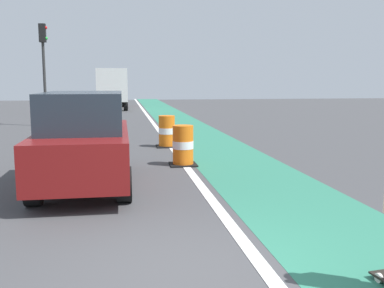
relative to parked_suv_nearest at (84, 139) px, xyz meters
name	(u,v)px	position (x,y,z in m)	size (l,w,h in m)	color
ground_plane	(190,271)	(1.58, -4.65, -1.04)	(100.00, 100.00, 0.00)	#424244
bike_lane_strip	(204,139)	(3.98, 7.35, -1.03)	(2.50, 80.00, 0.01)	#2D755B
lane_divider_stripe	(166,140)	(2.48, 7.35, -1.03)	(0.20, 80.00, 0.01)	silver
parked_suv_nearest	(84,139)	(0.00, 0.00, 0.00)	(1.92, 4.60, 2.04)	maroon
traffic_barrel_front	(183,146)	(2.43, 2.06, -0.50)	(0.73, 0.73, 1.09)	orange
traffic_barrel_mid	(167,132)	(2.34, 5.51, -0.50)	(0.73, 0.73, 1.09)	orange
delivery_truck_down_block	(112,86)	(0.02, 27.18, 0.81)	(2.51, 7.66, 3.23)	silver
traffic_light_corner	(44,56)	(-3.01, 13.68, 2.47)	(0.41, 0.32, 5.10)	#2D2D2D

